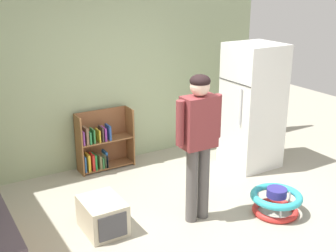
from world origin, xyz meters
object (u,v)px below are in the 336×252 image
object	(u,v)px
refrigerator	(253,106)
pet_carrier	(103,215)
baby_walker	(276,201)
bookshelf	(101,145)
standing_person	(199,135)

from	to	relation	value
refrigerator	pet_carrier	size ratio (longest dim) A/B	3.22
refrigerator	baby_walker	size ratio (longest dim) A/B	2.95
refrigerator	pet_carrier	xyz separation A→B (m)	(-2.56, -0.55, -0.71)
baby_walker	pet_carrier	distance (m)	2.01
refrigerator	bookshelf	distance (m)	2.23
bookshelf	refrigerator	bearing A→B (deg)	-27.07
bookshelf	standing_person	bearing A→B (deg)	-78.25
standing_person	baby_walker	bearing A→B (deg)	-23.73
bookshelf	standing_person	xyz separation A→B (m)	(0.39, -1.87, 0.66)
baby_walker	pet_carrier	world-z (taller)	pet_carrier
baby_walker	pet_carrier	xyz separation A→B (m)	(-1.88, 0.70, 0.02)
refrigerator	baby_walker	xyz separation A→B (m)	(-0.69, -1.26, -0.73)
standing_person	baby_walker	world-z (taller)	standing_person
refrigerator	standing_person	bearing A→B (deg)	-150.26
pet_carrier	baby_walker	bearing A→B (deg)	-20.54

